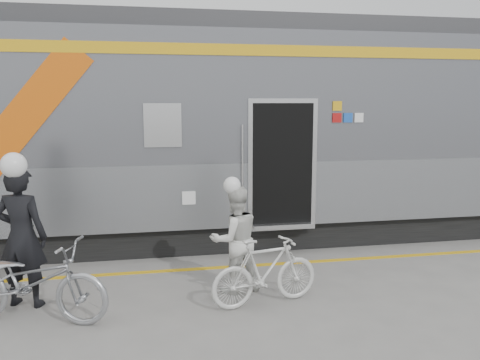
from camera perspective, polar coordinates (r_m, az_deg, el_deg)
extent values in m
plane|color=slate|center=(6.20, -3.64, -16.39)|extent=(90.00, 90.00, 0.00)
cube|color=black|center=(10.05, -9.92, -4.97)|extent=(24.00, 2.70, 0.50)
cube|color=#9EA0A5|center=(9.89, -10.04, -0.47)|extent=(24.00, 3.00, 1.10)
cube|color=slate|center=(9.76, -10.31, 9.13)|extent=(24.00, 3.00, 2.20)
cube|color=#38383A|center=(9.84, -10.52, 16.43)|extent=(24.00, 2.64, 0.30)
cube|color=gold|center=(8.28, -10.31, 14.37)|extent=(24.00, 0.02, 0.18)
cube|color=#D5570C|center=(8.41, -22.57, 7.27)|extent=(1.96, 0.01, 2.19)
cube|color=black|center=(8.26, -8.68, 6.09)|extent=(0.55, 0.02, 0.65)
cube|color=black|center=(8.84, 4.44, 1.80)|extent=(1.05, 0.45, 2.10)
cube|color=silver|center=(8.64, 4.81, 1.63)|extent=(1.20, 0.02, 2.25)
cylinder|color=silver|center=(8.46, 0.27, 1.50)|extent=(0.04, 0.04, 1.40)
cube|color=silver|center=(8.80, 4.79, -5.07)|extent=(1.05, 0.25, 0.06)
cube|color=gold|center=(8.87, 10.87, 8.17)|extent=(0.16, 0.01, 0.16)
cube|color=#A41212|center=(8.88, 10.84, 6.88)|extent=(0.16, 0.01, 0.16)
cube|color=#1B50B2|center=(8.95, 12.03, 6.86)|extent=(0.16, 0.01, 0.16)
cube|color=silver|center=(9.03, 13.21, 6.84)|extent=(0.16, 0.01, 0.16)
cube|color=silver|center=(8.43, -5.77, -2.02)|extent=(0.22, 0.01, 0.22)
cube|color=gold|center=(8.18, -5.61, -9.95)|extent=(24.00, 0.12, 0.01)
imported|color=black|center=(7.11, -23.31, -5.87)|extent=(0.78, 0.63, 1.84)
imported|color=#9C9EA4|center=(6.67, -22.38, -10.49)|extent=(2.04, 1.25, 1.01)
imported|color=silver|center=(7.07, -0.57, -6.69)|extent=(0.83, 0.70, 1.49)
imported|color=silver|center=(6.71, 2.86, -10.21)|extent=(1.55, 0.73, 0.90)
sphere|color=white|center=(6.93, -23.87, 2.79)|extent=(0.32, 0.32, 0.32)
sphere|color=white|center=(6.89, -0.58, 0.23)|extent=(0.24, 0.24, 0.24)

